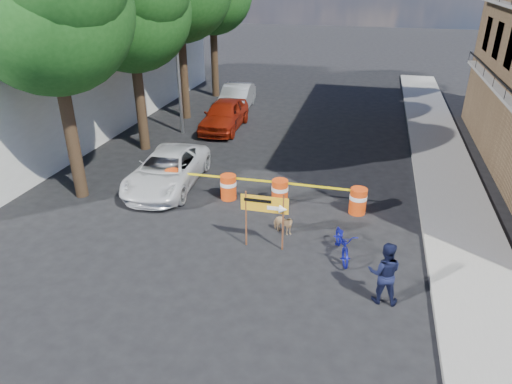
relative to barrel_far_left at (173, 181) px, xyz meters
The scene contains 17 objects.
ground 4.75m from the barrel_far_left, 39.62° to the right, with size 120.00×120.00×0.00m, color black.
sidewalk_east 10.29m from the barrel_far_left, 16.88° to the left, with size 2.40×40.00×0.15m, color gray.
white_building 11.95m from the barrel_far_left, 143.26° to the left, with size 8.00×22.00×6.00m, color silver.
tree_near 6.73m from the barrel_far_left, 161.90° to the right, with size 5.46×5.20×9.15m.
tree_mid_a 7.49m from the barrel_far_left, 127.83° to the left, with size 5.25×5.00×8.68m.
streetlamp 7.91m from the barrel_far_left, 109.49° to the left, with size 1.25×0.18×8.00m.
barrel_far_left is the anchor object (origin of this frame).
barrel_mid_left 2.08m from the barrel_far_left, ahead, with size 0.58×0.58×0.90m.
barrel_mid_right 3.93m from the barrel_far_left, ahead, with size 0.58×0.58×0.90m.
barrel_far_right 6.59m from the barrel_far_left, ahead, with size 0.58×0.58×0.90m.
detour_sign 5.09m from the barrel_far_left, 32.88° to the right, with size 1.38×0.26×1.78m.
pedestrian 8.60m from the barrel_far_left, 30.42° to the right, with size 0.80×0.63×1.65m, color black.
bicycle 6.83m from the barrel_far_left, 22.53° to the right, with size 0.60×0.91×1.73m, color #121698.
dog 4.78m from the barrel_far_left, 22.29° to the right, with size 0.35×0.77×0.65m, color tan.
suv_white 0.69m from the barrel_far_left, 132.51° to the left, with size 2.19×4.75×1.32m, color silver.
sedan_red 7.60m from the barrel_far_left, 93.74° to the left, with size 1.77×4.40×1.50m, color maroon.
sedan_silver 11.10m from the barrel_far_left, 94.49° to the left, with size 1.56×4.46×1.47m, color #AAADB1.
Camera 1 is at (3.00, -10.82, 7.40)m, focal length 32.00 mm.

